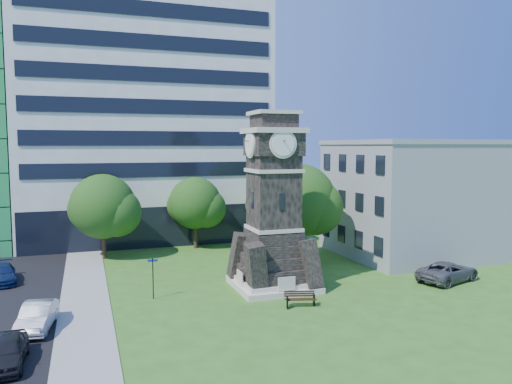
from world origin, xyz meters
name	(u,v)px	position (x,y,z in m)	size (l,w,h in m)	color
ground	(241,300)	(0.00, 0.00, 0.00)	(160.00, 160.00, 0.00)	#36611B
sidewalk	(85,292)	(-9.50, 5.00, 0.03)	(3.00, 70.00, 0.06)	gray
clock_tower	(273,213)	(3.00, 2.00, 5.28)	(5.40, 5.40, 12.22)	beige
office_tall	(142,106)	(-3.20, 25.84, 14.22)	(26.20, 15.11, 28.60)	white
office_low	(423,197)	(19.97, 8.00, 5.21)	(15.20, 12.20, 10.40)	gray
car_street_south	(6,351)	(-12.84, -5.86, 0.69)	(1.63, 4.05, 1.38)	black
car_street_mid	(37,316)	(-11.93, -1.35, 0.71)	(1.50, 4.29, 1.41)	#A0A4A8
car_street_north	(2,274)	(-15.14, 9.50, 0.65)	(1.81, 4.46, 1.29)	#11234E
car_east_lot	(448,272)	(15.63, -0.74, 0.72)	(2.40, 5.21, 1.45)	#55545A
park_bench	(300,298)	(3.06, -2.50, 0.52)	(1.90, 0.51, 0.98)	black
street_sign	(153,273)	(-5.30, 2.02, 1.69)	(0.65, 0.06, 2.69)	black
tree_nw	(104,208)	(-7.77, 15.25, 4.44)	(6.23, 5.67, 7.46)	#332114
tree_nc	(196,205)	(0.79, 17.08, 4.24)	(5.51, 5.01, 6.92)	#332114
tree_ne	(272,204)	(8.72, 17.38, 4.01)	(5.28, 4.80, 6.58)	#332114
tree_east	(300,203)	(7.86, 8.39, 5.10)	(6.81, 6.19, 8.41)	#332114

